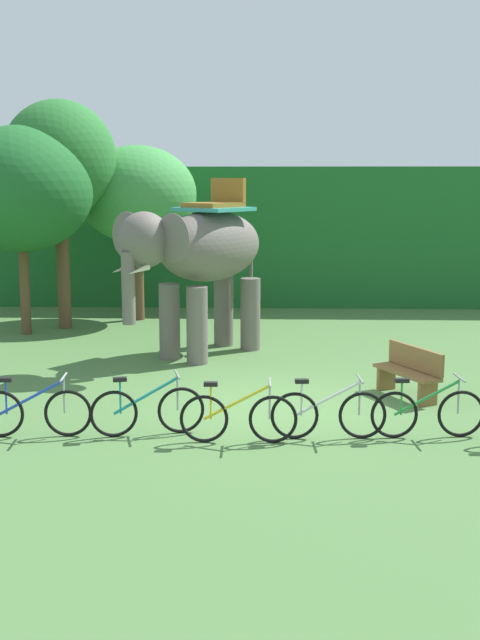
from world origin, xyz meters
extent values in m
plane|color=#4C753D|center=(0.00, 0.00, 0.00)|extent=(80.00, 80.00, 0.00)
cube|color=#1E6028|center=(0.00, 13.60, 2.05)|extent=(36.00, 6.00, 4.09)
cylinder|color=brown|center=(-6.04, 6.35, 1.08)|extent=(0.24, 0.24, 2.17)
ellipsoid|color=#1E6028|center=(-6.04, 6.35, 3.52)|extent=(3.46, 3.46, 3.00)
cylinder|color=brown|center=(-5.28, 7.18, 1.48)|extent=(0.33, 0.33, 2.96)
ellipsoid|color=#28702D|center=(-5.28, 7.18, 4.25)|extent=(2.79, 2.79, 2.86)
cylinder|color=brown|center=(-3.58, 8.51, 1.09)|extent=(0.26, 0.26, 2.19)
ellipsoid|color=#3D8E42|center=(-3.58, 8.51, 3.34)|extent=(3.13, 3.13, 2.56)
ellipsoid|color=#665E56|center=(-1.35, 4.17, 2.35)|extent=(2.84, 3.17, 1.50)
cylinder|color=#665E56|center=(-1.57, 3.22, 0.80)|extent=(0.44, 0.44, 1.60)
cylinder|color=#665E56|center=(-2.19, 3.68, 0.80)|extent=(0.44, 0.44, 1.60)
cylinder|color=#665E56|center=(-0.51, 4.67, 0.80)|extent=(0.44, 0.44, 1.60)
cylinder|color=#665E56|center=(-1.13, 5.13, 0.80)|extent=(0.44, 0.44, 1.60)
ellipsoid|color=#665E56|center=(-2.53, 2.56, 2.60)|extent=(1.46, 1.48, 1.10)
ellipsoid|color=#665E56|center=(-1.94, 2.32, 2.65)|extent=(0.77, 0.63, 0.96)
ellipsoid|color=#665E56|center=(-2.94, 3.05, 2.65)|extent=(0.77, 0.63, 0.96)
cylinder|color=#665E56|center=(-2.80, 2.20, 1.70)|extent=(0.26, 0.26, 1.40)
cone|color=beige|center=(-2.59, 2.11, 2.05)|extent=(0.43, 0.52, 0.21)
cone|color=beige|center=(-2.95, 2.37, 2.05)|extent=(0.43, 0.52, 0.21)
cube|color=teal|center=(-1.29, 4.26, 3.13)|extent=(1.84, 1.83, 0.08)
cube|color=olive|center=(-1.29, 4.26, 3.22)|extent=(1.38, 1.42, 0.10)
cube|color=olive|center=(-1.00, 4.66, 3.50)|extent=(0.79, 0.61, 0.56)
cylinder|color=#665E56|center=(-0.51, 5.32, 1.90)|extent=(0.08, 0.08, 0.90)
torus|color=black|center=(-4.07, -1.82, 0.36)|extent=(0.71, 0.10, 0.71)
torus|color=black|center=(-3.07, -1.74, 0.36)|extent=(0.71, 0.10, 0.71)
cylinder|color=blue|center=(-3.60, -1.78, 0.60)|extent=(0.97, 0.11, 0.54)
cylinder|color=blue|center=(-3.97, -1.81, 0.61)|extent=(0.03, 0.03, 0.52)
cube|color=black|center=(-3.97, -1.81, 0.88)|extent=(0.21, 0.11, 0.06)
cylinder|color=#9E9EA3|center=(-3.12, -1.75, 0.64)|extent=(0.03, 0.03, 0.55)
cylinder|color=#9E9EA3|center=(-3.12, -1.75, 0.91)|extent=(0.07, 0.52, 0.03)
torus|color=black|center=(-2.39, -1.75, 0.36)|extent=(0.70, 0.21, 0.71)
torus|color=black|center=(-1.41, -1.52, 0.36)|extent=(0.70, 0.21, 0.71)
cylinder|color=teal|center=(-1.93, -1.64, 0.60)|extent=(0.95, 0.27, 0.54)
cylinder|color=teal|center=(-2.29, -1.73, 0.61)|extent=(0.03, 0.03, 0.52)
cube|color=black|center=(-2.29, -1.73, 0.88)|extent=(0.22, 0.14, 0.06)
cylinder|color=#9E9EA3|center=(-1.46, -1.53, 0.64)|extent=(0.03, 0.03, 0.55)
cylinder|color=#9E9EA3|center=(-1.46, -1.53, 0.91)|extent=(0.15, 0.51, 0.03)
torus|color=black|center=(-1.03, -1.97, 0.36)|extent=(0.71, 0.06, 0.71)
torus|color=black|center=(-0.03, -1.95, 0.36)|extent=(0.71, 0.06, 0.71)
cylinder|color=yellow|center=(-0.56, -1.96, 0.60)|extent=(0.97, 0.06, 0.54)
cylinder|color=yellow|center=(-0.93, -1.96, 0.61)|extent=(0.03, 0.03, 0.52)
cube|color=black|center=(-0.93, -1.96, 0.88)|extent=(0.20, 0.10, 0.06)
cylinder|color=#9E9EA3|center=(-0.08, -1.95, 0.64)|extent=(0.03, 0.03, 0.55)
cylinder|color=#9E9EA3|center=(-0.08, -1.95, 0.91)|extent=(0.04, 0.52, 0.03)
torus|color=black|center=(0.28, -1.75, 0.36)|extent=(0.71, 0.09, 0.71)
torus|color=black|center=(1.28, -1.70, 0.36)|extent=(0.71, 0.09, 0.71)
cylinder|color=silver|center=(0.76, -1.73, 0.60)|extent=(0.97, 0.09, 0.54)
cylinder|color=silver|center=(0.38, -1.75, 0.61)|extent=(0.03, 0.03, 0.52)
cube|color=black|center=(0.38, -1.75, 0.88)|extent=(0.20, 0.11, 0.06)
cylinder|color=#9E9EA3|center=(1.23, -1.71, 0.64)|extent=(0.03, 0.03, 0.55)
cylinder|color=#9E9EA3|center=(1.23, -1.71, 0.91)|extent=(0.06, 0.52, 0.03)
torus|color=black|center=(1.75, -1.66, 0.36)|extent=(0.71, 0.11, 0.71)
torus|color=black|center=(2.75, -1.57, 0.36)|extent=(0.71, 0.11, 0.71)
cylinder|color=green|center=(2.23, -1.62, 0.60)|extent=(0.97, 0.13, 0.54)
cylinder|color=green|center=(1.85, -1.65, 0.61)|extent=(0.03, 0.03, 0.52)
cube|color=black|center=(1.85, -1.65, 0.88)|extent=(0.21, 0.12, 0.06)
cylinder|color=#9E9EA3|center=(2.70, -1.58, 0.64)|extent=(0.03, 0.03, 0.55)
cylinder|color=#9E9EA3|center=(2.70, -1.58, 0.91)|extent=(0.08, 0.52, 0.03)
cube|color=brown|center=(2.30, 0.65, 0.45)|extent=(1.04, 1.52, 0.06)
cube|color=brown|center=(2.46, 0.74, 0.69)|extent=(0.74, 1.36, 0.40)
cube|color=brown|center=(2.58, 0.12, 0.23)|extent=(0.36, 0.23, 0.45)
cube|color=brown|center=(2.03, 1.19, 0.23)|extent=(0.36, 0.23, 0.45)
camera|label=1|loc=(-0.12, -13.62, 3.82)|focal=46.95mm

